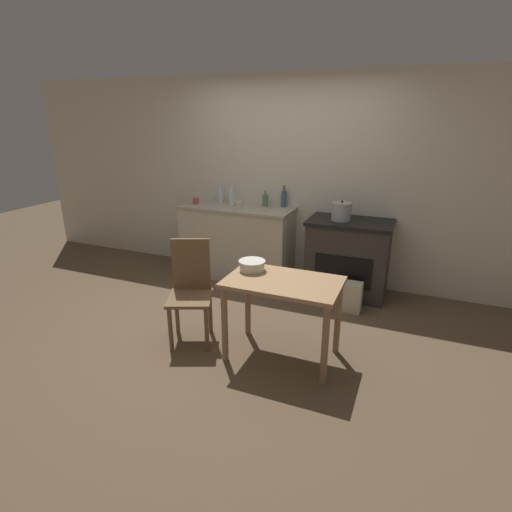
% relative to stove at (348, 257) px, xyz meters
% --- Properties ---
extents(ground_plane, '(14.00, 14.00, 0.00)m').
position_rel_stove_xyz_m(ground_plane, '(-0.86, -1.26, -0.46)').
color(ground_plane, brown).
extents(wall_back, '(8.00, 0.07, 2.55)m').
position_rel_stove_xyz_m(wall_back, '(-0.86, 0.32, 0.82)').
color(wall_back, beige).
rests_on(wall_back, ground_plane).
extents(counter_cabinet, '(1.47, 0.59, 0.95)m').
position_rel_stove_xyz_m(counter_cabinet, '(-1.46, 0.01, 0.02)').
color(counter_cabinet, beige).
rests_on(counter_cabinet, ground_plane).
extents(stove, '(0.96, 0.61, 0.91)m').
position_rel_stove_xyz_m(stove, '(0.00, 0.00, 0.00)').
color(stove, '#38332D').
rests_on(stove, ground_plane).
extents(work_table, '(0.98, 0.60, 0.74)m').
position_rel_stove_xyz_m(work_table, '(-0.28, -1.59, 0.15)').
color(work_table, '#A87F56').
rests_on(work_table, ground_plane).
extents(chair, '(0.52, 0.52, 0.97)m').
position_rel_stove_xyz_m(chair, '(-1.19, -1.61, 0.06)').
color(chair, brown).
rests_on(chair, ground_plane).
extents(flour_sack, '(0.25, 0.18, 0.33)m').
position_rel_stove_xyz_m(flour_sack, '(0.13, -0.46, -0.29)').
color(flour_sack, beige).
rests_on(flour_sack, ground_plane).
extents(stock_pot, '(0.24, 0.24, 0.23)m').
position_rel_stove_xyz_m(stock_pot, '(-0.11, -0.03, 0.56)').
color(stock_pot, '#A8A8AD').
rests_on(stock_pot, stove).
extents(mixing_bowl_large, '(0.24, 0.24, 0.09)m').
position_rel_stove_xyz_m(mixing_bowl_large, '(-0.61, -1.48, 0.33)').
color(mixing_bowl_large, silver).
rests_on(mixing_bowl_large, work_table).
extents(bottle_far_left, '(0.08, 0.08, 0.24)m').
position_rel_stove_xyz_m(bottle_far_left, '(-1.78, 0.18, 0.59)').
color(bottle_far_left, silver).
rests_on(bottle_far_left, counter_cabinet).
extents(bottle_left, '(0.08, 0.08, 0.26)m').
position_rel_stove_xyz_m(bottle_left, '(-1.56, 0.07, 0.60)').
color(bottle_left, silver).
rests_on(bottle_left, counter_cabinet).
extents(bottle_mid_left, '(0.07, 0.07, 0.27)m').
position_rel_stove_xyz_m(bottle_mid_left, '(-0.89, 0.22, 0.60)').
color(bottle_mid_left, '#3D5675').
rests_on(bottle_mid_left, counter_cabinet).
extents(bottle_center_left, '(0.08, 0.08, 0.20)m').
position_rel_stove_xyz_m(bottle_center_left, '(-1.13, 0.17, 0.57)').
color(bottle_center_left, '#517F5B').
rests_on(bottle_center_left, counter_cabinet).
extents(cup_center, '(0.08, 0.08, 0.08)m').
position_rel_stove_xyz_m(cup_center, '(-2.02, -0.06, 0.53)').
color(cup_center, '#B74C42').
rests_on(cup_center, counter_cabinet).
extents(cup_center_right, '(0.08, 0.08, 0.10)m').
position_rel_stove_xyz_m(cup_center_right, '(-1.35, -0.16, 0.55)').
color(cup_center_right, beige).
rests_on(cup_center_right, counter_cabinet).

